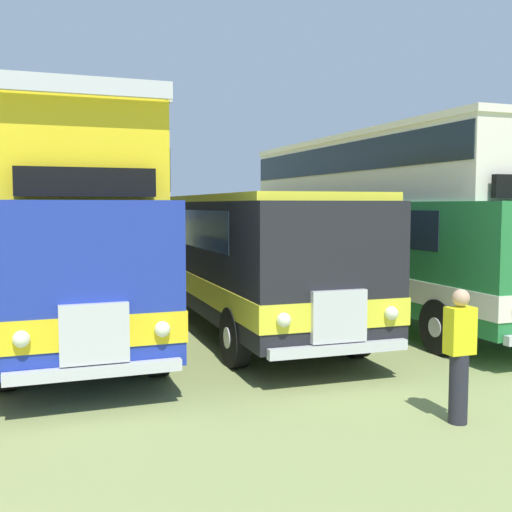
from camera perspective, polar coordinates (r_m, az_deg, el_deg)
The scene contains 4 objects.
bus_fifth_in_row at distance 14.03m, azimuth -17.06°, elevation 2.75°, with size 2.66×11.24×4.52m.
bus_sixth_in_row at distance 14.68m, azimuth -2.01°, elevation 0.66°, with size 2.84×11.17×2.99m.
bus_seventh_in_row at distance 16.09m, azimuth 11.14°, elevation 3.50°, with size 2.63×11.48×4.49m.
marshal_person at distance 8.43m, azimuth 18.06°, elevation -8.57°, with size 0.36×0.24×1.73m.
Camera 1 is at (3.03, -13.91, 2.79)m, focal length 43.86 mm.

